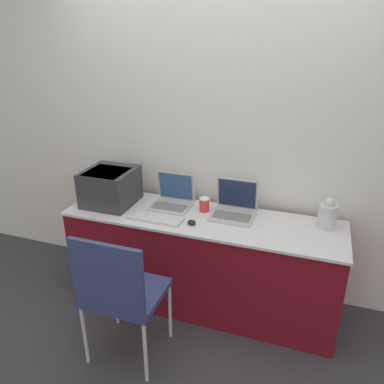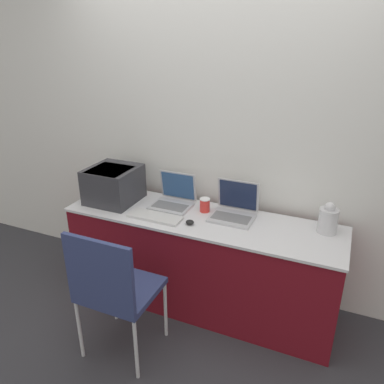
% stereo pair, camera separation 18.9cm
% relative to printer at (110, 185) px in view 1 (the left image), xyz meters
% --- Properties ---
extents(ground_plane, '(14.00, 14.00, 0.00)m').
position_rel_printer_xyz_m(ground_plane, '(0.76, -0.28, -0.92)').
color(ground_plane, '#333338').
extents(wall_back, '(8.00, 0.05, 2.60)m').
position_rel_printer_xyz_m(wall_back, '(0.76, 0.37, 0.38)').
color(wall_back, silver).
rests_on(wall_back, ground_plane).
extents(table, '(2.07, 0.57, 0.77)m').
position_rel_printer_xyz_m(table, '(0.76, -0.00, -0.54)').
color(table, maroon).
rests_on(table, ground_plane).
extents(printer, '(0.37, 0.39, 0.28)m').
position_rel_printer_xyz_m(printer, '(0.00, 0.00, 0.00)').
color(printer, '#333338').
rests_on(printer, table).
extents(laptop_left, '(0.30, 0.28, 0.25)m').
position_rel_printer_xyz_m(laptop_left, '(0.48, 0.11, -0.10)').
color(laptop_left, '#B7B7BC').
rests_on(laptop_left, table).
extents(laptop_right, '(0.32, 0.29, 0.26)m').
position_rel_printer_xyz_m(laptop_right, '(0.98, 0.11, -0.09)').
color(laptop_right, '#B7B7BC').
rests_on(laptop_right, table).
extents(external_keyboard, '(0.41, 0.15, 0.02)m').
position_rel_printer_xyz_m(external_keyboard, '(0.45, -0.15, -0.14)').
color(external_keyboard, silver).
rests_on(external_keyboard, table).
extents(coffee_cup, '(0.08, 0.08, 0.11)m').
position_rel_printer_xyz_m(coffee_cup, '(0.75, 0.11, -0.10)').
color(coffee_cup, red).
rests_on(coffee_cup, table).
extents(mouse, '(0.06, 0.05, 0.03)m').
position_rel_printer_xyz_m(mouse, '(0.73, -0.14, -0.13)').
color(mouse, black).
rests_on(mouse, table).
extents(metal_pitcher, '(0.13, 0.13, 0.22)m').
position_rel_printer_xyz_m(metal_pitcher, '(1.63, 0.14, -0.05)').
color(metal_pitcher, silver).
rests_on(metal_pitcher, table).
extents(chair, '(0.47, 0.43, 0.96)m').
position_rel_printer_xyz_m(chair, '(0.46, -0.73, -0.36)').
color(chair, navy).
rests_on(chair, ground_plane).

